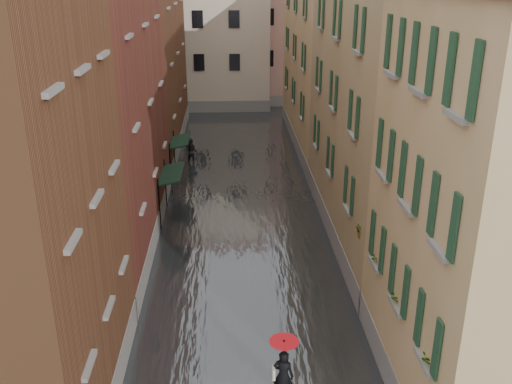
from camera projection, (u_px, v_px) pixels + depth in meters
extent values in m
plane|color=#555558|center=(251.00, 359.00, 18.69)|extent=(120.00, 120.00, 0.00)
cube|color=#3D4044|center=(241.00, 203.00, 30.73)|extent=(10.00, 60.00, 0.20)
cube|color=brown|center=(79.00, 110.00, 24.44)|extent=(6.00, 14.00, 12.50)
cube|color=brown|center=(132.00, 47.00, 38.10)|extent=(6.00, 16.00, 14.00)
cube|color=tan|center=(402.00, 101.00, 24.99)|extent=(6.00, 14.00, 13.00)
cube|color=#9C8950|center=(338.00, 64.00, 39.20)|extent=(6.00, 16.00, 11.50)
cube|color=beige|center=(200.00, 32.00, 51.47)|extent=(12.00, 9.00, 13.00)
cube|color=tan|center=(297.00, 35.00, 53.93)|extent=(10.00, 9.00, 12.00)
cube|color=black|center=(172.00, 173.00, 27.92)|extent=(1.09, 2.91, 0.31)
cylinder|color=black|center=(160.00, 207.00, 26.97)|extent=(0.06, 0.06, 2.80)
cylinder|color=black|center=(166.00, 185.00, 29.67)|extent=(0.06, 0.06, 2.80)
cube|color=black|center=(180.00, 141.00, 33.17)|extent=(1.09, 2.65, 0.31)
cylinder|color=black|center=(171.00, 167.00, 32.34)|extent=(0.06, 0.06, 2.80)
cylinder|color=black|center=(174.00, 153.00, 34.80)|extent=(0.06, 0.06, 2.80)
cube|color=brown|center=(432.00, 365.00, 13.56)|extent=(0.22, 0.85, 0.18)
imported|color=#265926|center=(434.00, 350.00, 13.41)|extent=(0.59, 0.51, 0.66)
cube|color=brown|center=(400.00, 303.00, 16.04)|extent=(0.22, 0.85, 0.18)
imported|color=#265926|center=(401.00, 290.00, 15.89)|extent=(0.59, 0.51, 0.66)
cube|color=brown|center=(379.00, 263.00, 18.20)|extent=(0.22, 0.85, 0.18)
imported|color=#265926|center=(380.00, 252.00, 18.05)|extent=(0.59, 0.51, 0.66)
cube|color=brown|center=(363.00, 232.00, 20.37)|extent=(0.22, 0.85, 0.18)
imported|color=#265926|center=(364.00, 221.00, 20.21)|extent=(0.59, 0.51, 0.66)
imported|color=black|center=(283.00, 376.00, 16.62)|extent=(0.72, 0.59, 1.72)
cube|color=beige|center=(274.00, 372.00, 16.62)|extent=(0.08, 0.30, 0.38)
cylinder|color=black|center=(284.00, 362.00, 16.44)|extent=(0.02, 0.02, 1.00)
cone|color=red|center=(284.00, 346.00, 16.23)|extent=(0.88, 0.88, 0.28)
imported|color=black|center=(191.00, 152.00, 36.71)|extent=(1.05, 0.95, 1.76)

